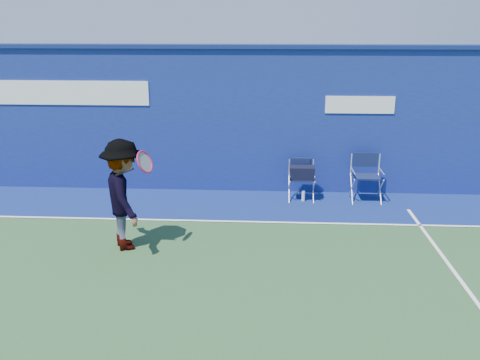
# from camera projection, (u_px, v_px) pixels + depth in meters

# --- Properties ---
(ground) EXTENTS (80.00, 80.00, 0.00)m
(ground) POSITION_uv_depth(u_px,v_px,m) (126.00, 317.00, 6.34)
(ground) COLOR #2A4D29
(ground) RESTS_ON ground
(stadium_wall) EXTENTS (24.00, 0.50, 3.08)m
(stadium_wall) POSITION_uv_depth(u_px,v_px,m) (187.00, 118.00, 10.83)
(stadium_wall) COLOR navy
(stadium_wall) RESTS_ON ground
(out_of_bounds_strip) EXTENTS (24.00, 1.80, 0.01)m
(out_of_bounds_strip) POSITION_uv_depth(u_px,v_px,m) (181.00, 204.00, 10.25)
(out_of_bounds_strip) COLOR navy
(out_of_bounds_strip) RESTS_ON ground
(court_lines) EXTENTS (24.00, 12.00, 0.01)m
(court_lines) POSITION_uv_depth(u_px,v_px,m) (138.00, 291.00, 6.91)
(court_lines) COLOR white
(court_lines) RESTS_ON out_of_bounds_strip
(directors_chair_left) EXTENTS (0.50, 0.46, 0.84)m
(directors_chair_left) POSITION_uv_depth(u_px,v_px,m) (301.00, 183.00, 10.40)
(directors_chair_left) COLOR silver
(directors_chair_left) RESTS_ON ground
(directors_chair_right) EXTENTS (0.57, 0.51, 0.96)m
(directors_chair_right) POSITION_uv_depth(u_px,v_px,m) (366.00, 187.00, 10.36)
(directors_chair_right) COLOR silver
(directors_chair_right) RESTS_ON ground
(water_bottle) EXTENTS (0.07, 0.07, 0.22)m
(water_bottle) POSITION_uv_depth(u_px,v_px,m) (303.00, 196.00, 10.38)
(water_bottle) COLOR silver
(water_bottle) RESTS_ON ground
(tennis_player) EXTENTS (1.12, 1.33, 1.79)m
(tennis_player) POSITION_uv_depth(u_px,v_px,m) (124.00, 195.00, 8.04)
(tennis_player) COLOR #EA4738
(tennis_player) RESTS_ON ground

